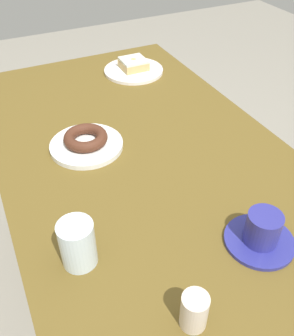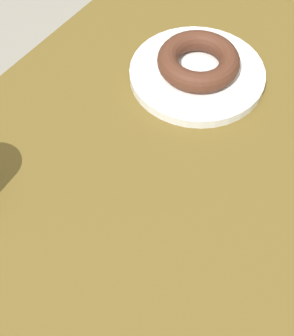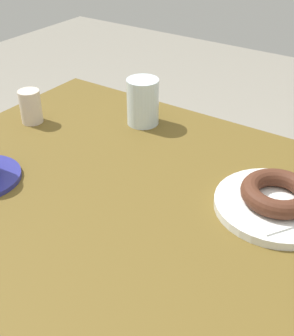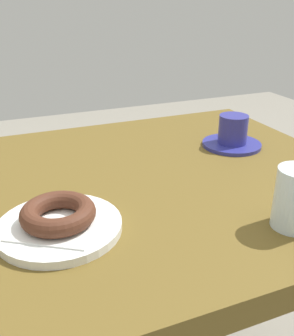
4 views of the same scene
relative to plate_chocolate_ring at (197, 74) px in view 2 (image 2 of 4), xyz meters
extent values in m
plane|color=gray|center=(0.04, 0.14, -0.72)|extent=(6.00, 6.00, 0.00)
cube|color=brown|center=(0.04, 0.14, -0.03)|extent=(1.28, 0.77, 0.05)
cylinder|color=#544918|center=(-0.55, -0.16, -0.39)|extent=(0.06, 0.06, 0.66)
cylinder|color=white|center=(0.00, 0.00, 0.00)|extent=(0.21, 0.21, 0.01)
cube|color=white|center=(0.00, 0.00, 0.01)|extent=(0.18, 0.18, 0.00)
torus|color=#4D291A|center=(0.00, 0.00, 0.03)|extent=(0.12, 0.12, 0.03)
camera|label=1|loc=(0.84, -0.21, 0.62)|focal=39.97mm
camera|label=2|loc=(0.48, 0.24, 0.50)|focal=50.66mm
camera|label=3|loc=(-0.15, 0.61, 0.46)|focal=47.62mm
camera|label=4|loc=(-0.07, -0.56, 0.35)|focal=41.58mm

